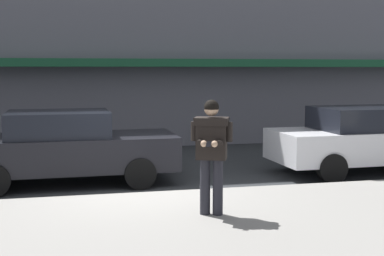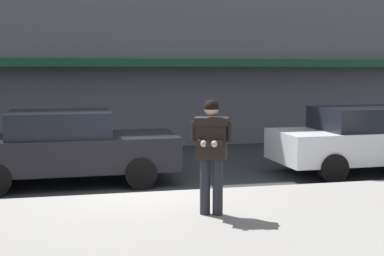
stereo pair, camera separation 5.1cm
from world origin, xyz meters
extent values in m
plane|color=#2B2D30|center=(0.00, 0.00, 0.00)|extent=(80.00, 80.00, 0.00)
cube|color=gray|center=(1.00, -2.85, 0.07)|extent=(32.00, 5.30, 0.14)
cube|color=silver|center=(1.00, 0.05, 0.00)|extent=(28.00, 0.12, 0.01)
cube|color=#195133|center=(1.00, 6.15, 2.60)|extent=(26.60, 0.70, 0.24)
cube|color=black|center=(-1.35, 1.50, 0.67)|extent=(4.53, 1.89, 0.70)
cube|color=black|center=(-1.53, 1.50, 1.28)|extent=(2.09, 1.67, 0.52)
cylinder|color=black|center=(0.03, 2.37, 0.32)|extent=(0.64, 0.23, 0.64)
cylinder|color=black|center=(0.06, 0.66, 0.32)|extent=(0.64, 0.23, 0.64)
cylinder|color=black|center=(-2.76, 2.33, 0.32)|extent=(0.64, 0.23, 0.64)
cube|color=silver|center=(5.46, 1.22, 0.67)|extent=(4.55, 1.96, 0.70)
cube|color=black|center=(5.28, 1.21, 1.28)|extent=(2.12, 1.70, 0.52)
cylinder|color=black|center=(4.04, 2.03, 0.32)|extent=(0.65, 0.24, 0.64)
cylinder|color=black|center=(4.09, 0.32, 0.32)|extent=(0.65, 0.24, 0.64)
cylinder|color=#23232B|center=(0.93, -2.00, 0.58)|extent=(0.16, 0.16, 0.88)
cylinder|color=#23232B|center=(0.74, -1.93, 0.58)|extent=(0.16, 0.16, 0.88)
cube|color=black|center=(0.84, -1.97, 1.34)|extent=(0.54, 0.45, 0.64)
cube|color=black|center=(0.84, -1.97, 1.61)|extent=(0.61, 0.51, 0.12)
cylinder|color=black|center=(1.09, -2.07, 1.45)|extent=(0.11, 0.11, 0.30)
cylinder|color=black|center=(0.91, -2.17, 1.30)|extent=(0.21, 0.32, 0.10)
sphere|color=tan|center=(0.80, -2.27, 1.30)|extent=(0.10, 0.10, 0.10)
cylinder|color=black|center=(0.59, -1.86, 1.45)|extent=(0.11, 0.11, 0.30)
cylinder|color=black|center=(0.64, -2.06, 1.30)|extent=(0.21, 0.32, 0.10)
sphere|color=tan|center=(0.65, -2.21, 1.30)|extent=(0.10, 0.10, 0.10)
cube|color=black|center=(0.71, -2.28, 1.30)|extent=(0.12, 0.16, 0.07)
sphere|color=tan|center=(0.83, -1.99, 1.80)|extent=(0.22, 0.22, 0.22)
sphere|color=black|center=(0.83, -1.99, 1.83)|extent=(0.23, 0.23, 0.23)
camera|label=1|loc=(-1.28, -9.87, 2.41)|focal=50.00mm
camera|label=2|loc=(-1.23, -9.89, 2.41)|focal=50.00mm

